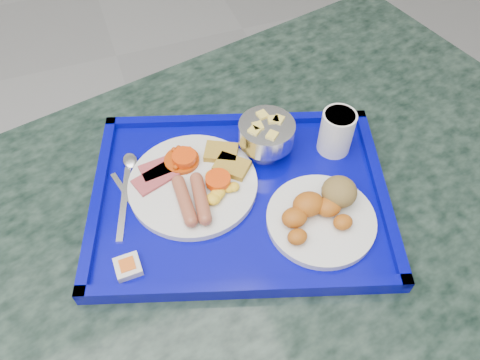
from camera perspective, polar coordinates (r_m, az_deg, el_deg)
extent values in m
cylinder|color=slate|center=(1.51, 1.89, -19.39)|extent=(0.58, 0.58, 0.03)
cylinder|color=slate|center=(1.17, 2.38, -13.64)|extent=(0.11, 0.11, 0.70)
cube|color=black|center=(0.84, 3.21, -3.13)|extent=(1.40, 1.09, 0.04)
cube|color=#030395|center=(0.81, 0.00, -2.09)|extent=(0.59, 0.50, 0.02)
cube|color=#030395|center=(0.92, -0.43, 7.39)|extent=(0.48, 0.17, 0.01)
cube|color=#030395|center=(0.71, 0.56, -12.89)|extent=(0.48, 0.17, 0.01)
cube|color=#030395|center=(0.84, 16.71, -0.89)|extent=(0.13, 0.36, 0.01)
cube|color=#030395|center=(0.83, -16.94, -1.92)|extent=(0.13, 0.36, 0.01)
cylinder|color=silver|center=(0.82, -5.75, -0.51)|extent=(0.22, 0.22, 0.01)
cube|color=#AB444B|center=(0.84, -9.47, 1.56)|extent=(0.08, 0.05, 0.01)
cube|color=#AB444B|center=(0.82, -10.28, 0.24)|extent=(0.09, 0.06, 0.01)
cylinder|color=#AF3B07|center=(0.84, -7.11, 2.40)|extent=(0.06, 0.06, 0.01)
sphere|color=#AF3B07|center=(0.85, -6.77, 3.57)|extent=(0.01, 0.01, 0.01)
sphere|color=#AF3B07|center=(0.82, -7.84, 1.54)|extent=(0.01, 0.01, 0.01)
sphere|color=#AF3B07|center=(0.82, -6.90, 1.84)|extent=(0.01, 0.01, 0.01)
sphere|color=#AF3B07|center=(0.85, -7.56, 3.67)|extent=(0.01, 0.01, 0.01)
sphere|color=#AF3B07|center=(0.83, -5.91, 2.42)|extent=(0.01, 0.01, 0.01)
sphere|color=#AF3B07|center=(0.83, -7.77, 2.06)|extent=(0.01, 0.01, 0.01)
sphere|color=#AF3B07|center=(0.83, -7.28, 2.56)|extent=(0.01, 0.01, 0.01)
sphere|color=#AF3B07|center=(0.85, -6.18, 3.79)|extent=(0.01, 0.01, 0.01)
sphere|color=#AF3B07|center=(0.85, -8.06, 3.68)|extent=(0.01, 0.01, 0.01)
sphere|color=#AF3B07|center=(0.83, -7.54, 2.09)|extent=(0.01, 0.01, 0.01)
sphere|color=#AF3B07|center=(0.85, -7.00, 3.84)|extent=(0.01, 0.01, 0.01)
sphere|color=#AF3B07|center=(0.83, -5.57, 2.39)|extent=(0.01, 0.01, 0.01)
sphere|color=#AF3B07|center=(0.84, -6.52, 3.01)|extent=(0.01, 0.01, 0.01)
sphere|color=#AF3B07|center=(0.85, -7.49, 3.90)|extent=(0.01, 0.01, 0.01)
sphere|color=#AF3B07|center=(0.82, -6.10, 1.81)|extent=(0.01, 0.01, 0.01)
cube|color=#AA842A|center=(0.84, -2.32, 3.40)|extent=(0.07, 0.06, 0.01)
cube|color=#AA842A|center=(0.82, -1.01, 1.68)|extent=(0.07, 0.07, 0.01)
cylinder|color=brown|center=(0.78, -6.78, -2.50)|extent=(0.02, 0.09, 0.02)
cylinder|color=brown|center=(0.78, -4.82, -2.22)|extent=(0.03, 0.09, 0.02)
ellipsoid|color=yellow|center=(0.81, -2.82, 0.50)|extent=(0.02, 0.02, 0.02)
ellipsoid|color=yellow|center=(0.79, -2.62, -1.50)|extent=(0.02, 0.02, 0.02)
ellipsoid|color=yellow|center=(0.78, -2.84, -1.80)|extent=(0.02, 0.02, 0.02)
ellipsoid|color=yellow|center=(0.79, -0.74, -0.83)|extent=(0.02, 0.02, 0.01)
ellipsoid|color=yellow|center=(0.78, -3.27, -2.30)|extent=(0.02, 0.02, 0.02)
ellipsoid|color=yellow|center=(0.80, -2.83, -0.01)|extent=(0.02, 0.02, 0.01)
ellipsoid|color=yellow|center=(0.81, -3.34, 0.48)|extent=(0.03, 0.03, 0.02)
ellipsoid|color=yellow|center=(0.79, -1.36, -1.01)|extent=(0.02, 0.02, 0.01)
cylinder|color=red|center=(0.83, -6.80, 2.74)|extent=(0.04, 0.04, 0.01)
cylinder|color=red|center=(0.79, -2.70, 0.01)|extent=(0.04, 0.04, 0.01)
cylinder|color=silver|center=(0.78, 9.83, -4.81)|extent=(0.18, 0.18, 0.01)
ellipsoid|color=#BE5E16|center=(0.76, 12.43, -5.04)|extent=(0.03, 0.03, 0.02)
ellipsoid|color=#BE5E16|center=(0.77, 10.78, -3.22)|extent=(0.04, 0.04, 0.03)
ellipsoid|color=#BE5E16|center=(0.77, 8.33, -2.93)|extent=(0.05, 0.04, 0.04)
ellipsoid|color=#BE5E16|center=(0.75, 6.65, -4.57)|extent=(0.04, 0.04, 0.03)
ellipsoid|color=#BE5E16|center=(0.74, 7.00, -6.89)|extent=(0.03, 0.03, 0.02)
ellipsoid|color=brown|center=(0.78, 12.00, -1.40)|extent=(0.06, 0.06, 0.05)
cylinder|color=silver|center=(0.87, 3.13, 3.78)|extent=(0.06, 0.06, 0.01)
cylinder|color=silver|center=(0.86, 3.17, 4.39)|extent=(0.02, 0.02, 0.02)
cylinder|color=silver|center=(0.84, 3.26, 5.79)|extent=(0.10, 0.10, 0.04)
cube|color=#FBE15F|center=(0.82, 1.75, 5.82)|extent=(0.02, 0.03, 0.01)
cube|color=#FBE15F|center=(0.82, 2.19, 6.36)|extent=(0.02, 0.02, 0.01)
cube|color=#FBE15F|center=(0.81, 3.92, 5.25)|extent=(0.03, 0.03, 0.01)
cube|color=#FBE15F|center=(0.84, 4.70, 7.15)|extent=(0.03, 0.03, 0.01)
cube|color=#FBE15F|center=(0.84, 2.73, 7.73)|extent=(0.02, 0.02, 0.01)
cube|color=#FBE15F|center=(0.84, 4.04, 7.14)|extent=(0.02, 0.02, 0.01)
cylinder|color=white|center=(0.86, 11.67, 5.76)|extent=(0.06, 0.06, 0.08)
cylinder|color=#E2440C|center=(0.84, 12.09, 7.55)|extent=(0.05, 0.05, 0.01)
cube|color=silver|center=(0.82, -13.50, -2.03)|extent=(0.04, 0.12, 0.00)
ellipsoid|color=silver|center=(0.87, -13.27, 2.32)|extent=(0.04, 0.04, 0.01)
cube|color=silver|center=(0.82, -13.95, -2.58)|extent=(0.06, 0.15, 0.00)
cube|color=silver|center=(0.75, -13.49, -10.25)|extent=(0.04, 0.04, 0.01)
cube|color=orange|center=(0.74, -13.61, -9.97)|extent=(0.02, 0.02, 0.00)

